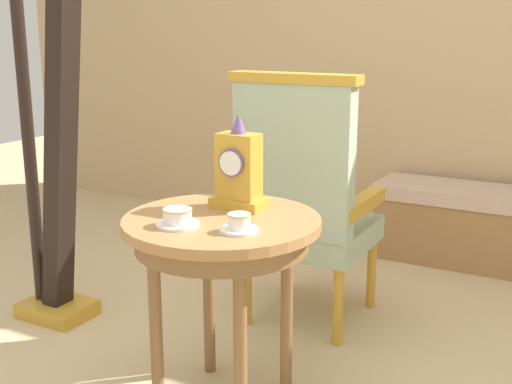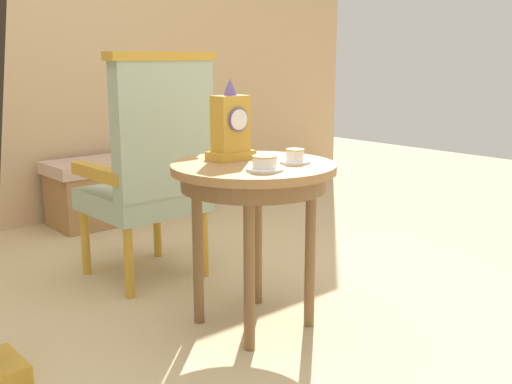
{
  "view_description": "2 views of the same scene",
  "coord_description": "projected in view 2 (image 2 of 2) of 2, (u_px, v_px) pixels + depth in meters",
  "views": [
    {
      "loc": [
        1.2,
        -1.77,
        1.32
      ],
      "look_at": [
        0.13,
        0.18,
        0.76
      ],
      "focal_mm": 46.05,
      "sensor_mm": 36.0,
      "label": 1
    },
    {
      "loc": [
        -1.53,
        -1.82,
        1.12
      ],
      "look_at": [
        0.11,
        0.05,
        0.57
      ],
      "focal_mm": 43.31,
      "sensor_mm": 36.0,
      "label": 2
    }
  ],
  "objects": [
    {
      "name": "side_table",
      "position": [
        254.0,
        184.0,
        2.51
      ],
      "size": [
        0.67,
        0.67,
        0.7
      ],
      "color": "#9E7042",
      "rests_on": "ground"
    },
    {
      "name": "ground_plane",
      "position": [
        244.0,
        332.0,
        2.57
      ],
      "size": [
        10.0,
        10.0,
        0.0
      ],
      "primitive_type": "plane",
      "color": "tan"
    },
    {
      "name": "teacup_right",
      "position": [
        295.0,
        157.0,
        2.49
      ],
      "size": [
        0.12,
        0.12,
        0.06
      ],
      "color": "white",
      "rests_on": "side_table"
    },
    {
      "name": "wall_back",
      "position": [
        16.0,
        11.0,
        3.92
      ],
      "size": [
        6.0,
        0.1,
        2.8
      ],
      "primitive_type": "cube",
      "color": "tan",
      "rests_on": "ground"
    },
    {
      "name": "mantel_clock",
      "position": [
        231.0,
        127.0,
        2.55
      ],
      "size": [
        0.19,
        0.11,
        0.34
      ],
      "color": "gold",
      "rests_on": "side_table"
    },
    {
      "name": "window_bench",
      "position": [
        128.0,
        187.0,
        4.32
      ],
      "size": [
        1.12,
        0.4,
        0.44
      ],
      "color": "#CCA893",
      "rests_on": "ground"
    },
    {
      "name": "teacup_left",
      "position": [
        265.0,
        164.0,
        2.33
      ],
      "size": [
        0.14,
        0.14,
        0.06
      ],
      "color": "white",
      "rests_on": "side_table"
    },
    {
      "name": "armchair",
      "position": [
        152.0,
        166.0,
        3.03
      ],
      "size": [
        0.56,
        0.54,
        1.14
      ],
      "color": "#9EB299",
      "rests_on": "ground"
    }
  ]
}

